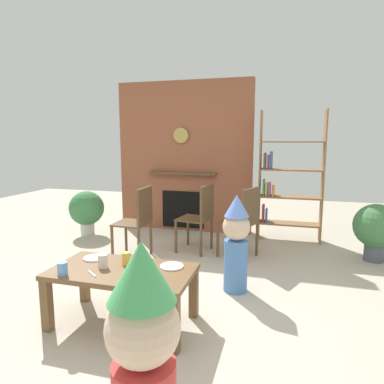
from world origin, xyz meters
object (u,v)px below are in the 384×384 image
object	(u,v)px
paper_cup_near_right	(62,269)
dining_chair_right	(244,218)
paper_cup_near_left	(103,261)
coffee_table	(122,278)
dining_chair_middle	(200,214)
potted_plant_tall	(376,228)
paper_cup_center	(126,259)
birthday_cake_slice	(151,274)
child_with_cone_hat	(144,365)
dining_chair_left	(138,218)
paper_plate_rear	(172,266)
paper_plate_front	(94,258)
child_in_pink	(236,241)
bookshelf	(285,181)
potted_plant_short	(87,209)

from	to	relation	value
paper_cup_near_right	dining_chair_right	size ratio (longest dim) A/B	0.11
paper_cup_near_left	coffee_table	bearing A→B (deg)	4.02
dining_chair_middle	potted_plant_tall	bearing A→B (deg)	-163.68
paper_cup_center	birthday_cake_slice	xyz separation A→B (m)	(0.31, -0.20, -0.02)
potted_plant_tall	child_with_cone_hat	bearing A→B (deg)	-116.23
potted_plant_tall	coffee_table	bearing A→B (deg)	-137.56
dining_chair_left	dining_chair_right	distance (m)	1.32
paper_plate_rear	birthday_cake_slice	xyz separation A→B (m)	(-0.07, -0.26, 0.03)
paper_cup_near_right	paper_plate_front	distance (m)	0.39
paper_plate_rear	child_in_pink	bearing A→B (deg)	58.39
paper_cup_near_right	child_in_pink	bearing A→B (deg)	42.30
coffee_table	paper_cup_near_right	bearing A→B (deg)	-149.01
dining_chair_middle	dining_chair_right	size ratio (longest dim) A/B	1.00
bookshelf	dining_chair_middle	size ratio (longest dim) A/B	2.11
child_in_pink	birthday_cake_slice	bearing A→B (deg)	15.70
bookshelf	paper_plate_front	size ratio (longest dim) A/B	10.23
birthday_cake_slice	child_with_cone_hat	world-z (taller)	child_with_cone_hat
paper_plate_front	coffee_table	bearing A→B (deg)	-24.00
bookshelf	paper_cup_center	world-z (taller)	bookshelf
paper_cup_near_right	child_with_cone_hat	world-z (taller)	child_with_cone_hat
paper_plate_rear	child_with_cone_hat	distance (m)	1.37
paper_plate_front	paper_plate_rear	bearing A→B (deg)	-0.41
dining_chair_middle	child_in_pink	bearing A→B (deg)	130.41
bookshelf	dining_chair_right	distance (m)	1.13
dining_chair_right	potted_plant_tall	xyz separation A→B (m)	(1.57, 0.33, -0.09)
paper_cup_near_left	paper_cup_center	size ratio (longest dim) A/B	1.03
birthday_cake_slice	potted_plant_short	distance (m)	3.07
paper_cup_near_right	child_with_cone_hat	size ratio (longest dim) A/B	0.09
birthday_cake_slice	paper_cup_near_right	bearing A→B (deg)	-169.89
birthday_cake_slice	coffee_table	bearing A→B (deg)	159.95
birthday_cake_slice	dining_chair_right	distance (m)	1.96
child_in_pink	paper_cup_center	bearing A→B (deg)	-3.78
child_with_cone_hat	dining_chair_middle	xyz separation A→B (m)	(-0.53, 3.05, -0.07)
paper_cup_near_right	paper_plate_rear	bearing A→B (deg)	26.76
child_in_pink	dining_chair_right	distance (m)	0.96
bookshelf	paper_plate_front	world-z (taller)	bookshelf
birthday_cake_slice	paper_cup_center	bearing A→B (deg)	146.79
paper_plate_rear	dining_chair_middle	xyz separation A→B (m)	(-0.19, 1.73, 0.05)
paper_plate_front	child_with_cone_hat	world-z (taller)	child_with_cone_hat
birthday_cake_slice	potted_plant_tall	bearing A→B (deg)	47.74
dining_chair_middle	potted_plant_tall	size ratio (longest dim) A/B	1.27
dining_chair_right	potted_plant_tall	size ratio (longest dim) A/B	1.27
paper_cup_near_left	dining_chair_left	world-z (taller)	dining_chair_left
paper_cup_near_right	dining_chair_left	bearing A→B (deg)	94.80
bookshelf	paper_plate_front	bearing A→B (deg)	-121.34
paper_cup_center	dining_chair_middle	distance (m)	1.80
dining_chair_right	dining_chair_middle	bearing A→B (deg)	16.37
child_in_pink	dining_chair_middle	bearing A→B (deg)	-106.05
paper_cup_near_right	child_with_cone_hat	distance (m)	1.44
coffee_table	dining_chair_middle	size ratio (longest dim) A/B	1.26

